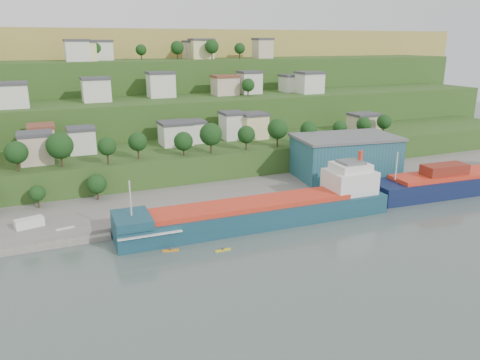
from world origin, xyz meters
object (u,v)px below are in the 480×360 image
warehouse (345,156)px  caravan (29,224)px  cargo_ship_far (477,180)px  kayak_orange (171,250)px  cargo_ship_near (266,212)px

warehouse → caravan: warehouse is taller
cargo_ship_far → kayak_orange: bearing=-172.8°
caravan → kayak_orange: 34.39m
cargo_ship_near → caravan: cargo_ship_near is taller
warehouse → cargo_ship_far: bearing=-26.7°
cargo_ship_far → warehouse: bearing=149.7°
warehouse → caravan: size_ratio=5.41×
cargo_ship_far → kayak_orange: 95.66m
cargo_ship_far → kayak_orange: cargo_ship_far is taller
cargo_ship_near → kayak_orange: bearing=-164.6°
caravan → kayak_orange: caravan is taller
cargo_ship_near → warehouse: size_ratio=2.05×
warehouse → kayak_orange: (-63.30, -27.54, -8.18)m
caravan → kayak_orange: (27.18, -20.93, -2.37)m
cargo_ship_near → cargo_ship_far: (69.73, -0.56, 0.05)m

